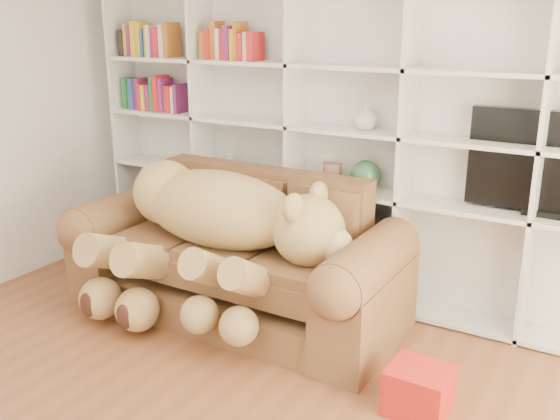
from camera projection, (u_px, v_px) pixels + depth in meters
The scene contains 12 objects.
wall_back at pixel (360, 120), 4.67m from camera, with size 5.00×0.02×2.70m, color white.
bookshelf at pixel (323, 125), 4.69m from camera, with size 4.43×0.35×2.40m.
sofa at pixel (238, 263), 4.51m from camera, with size 2.40×1.04×1.01m.
teddy_bear at pixel (212, 227), 4.28m from camera, with size 1.82×0.99×1.06m.
throw_pillow at pixel (185, 201), 4.85m from camera, with size 0.41×0.13×0.41m, color maroon.
gift_box at pixel (419, 390), 3.41m from camera, with size 0.33×0.31×0.26m, color red.
picture_frame at pixel (332, 174), 4.69m from camera, with size 0.14×0.03×0.17m, color #543C1C.
green_vase at pixel (365, 176), 4.55m from camera, with size 0.23×0.23×0.23m, color #2E5A38.
figurine_tall at pixel (229, 162), 5.15m from camera, with size 0.08×0.08×0.15m, color beige.
figurine_short at pixel (248, 166), 5.06m from camera, with size 0.07×0.07×0.12m, color beige.
snow_globe at pixel (266, 170), 4.99m from camera, with size 0.09×0.09×0.09m, color silver.
shelf_vase at pixel (366, 117), 4.43m from camera, with size 0.17×0.17×0.18m, color beige.
Camera 1 is at (1.86, -1.82, 2.08)m, focal length 40.00 mm.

